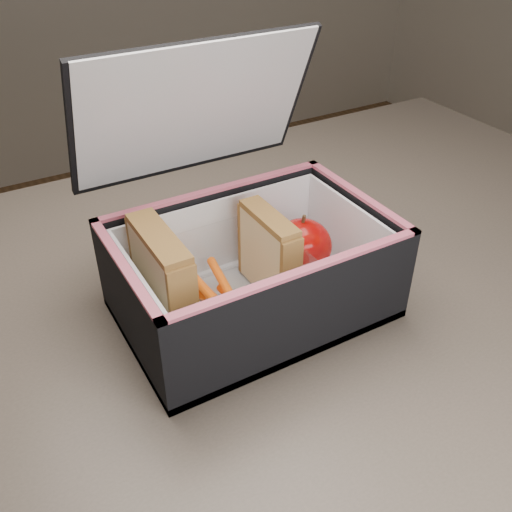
{
  "coord_description": "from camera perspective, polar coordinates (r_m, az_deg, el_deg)",
  "views": [
    {
      "loc": [
        -0.32,
        -0.47,
        1.17
      ],
      "look_at": [
        -0.06,
        -0.02,
        0.81
      ],
      "focal_mm": 40.0,
      "sensor_mm": 36.0,
      "label": 1
    }
  ],
  "objects": [
    {
      "name": "carrot_sticks",
      "position": [
        0.62,
        -4.25,
        -3.76
      ],
      "size": [
        0.04,
        0.13,
        0.03
      ],
      "color": "#F25501",
      "rests_on": "plastic_tub"
    },
    {
      "name": "sandwich_right",
      "position": [
        0.63,
        1.26,
        0.25
      ],
      "size": [
        0.02,
        0.09,
        0.1
      ],
      "color": "beige",
      "rests_on": "plastic_tub"
    },
    {
      "name": "plastic_tub",
      "position": [
        0.61,
        -3.72,
        -2.69
      ],
      "size": [
        0.17,
        0.12,
        0.07
      ],
      "primitive_type": null,
      "color": "white",
      "rests_on": "lunch_bag"
    },
    {
      "name": "lunch_bag",
      "position": [
        0.62,
        -0.55,
        -0.69
      ],
      "size": [
        0.29,
        0.27,
        0.28
      ],
      "color": "black",
      "rests_on": "kitchen_table"
    },
    {
      "name": "red_apple",
      "position": [
        0.66,
        4.64,
        1.01
      ],
      "size": [
        0.07,
        0.07,
        0.07
      ],
      "rotation": [
        0.0,
        0.0,
        0.04
      ],
      "color": "#870008",
      "rests_on": "paper_napkin"
    },
    {
      "name": "paper_napkin",
      "position": [
        0.69,
        4.92,
        -1.43
      ],
      "size": [
        0.08,
        0.09,
        0.01
      ],
      "primitive_type": "cube",
      "rotation": [
        0.0,
        0.0,
        0.19
      ],
      "color": "white",
      "rests_on": "lunch_bag"
    },
    {
      "name": "kitchen_table",
      "position": [
        0.76,
        3.03,
        -7.39
      ],
      "size": [
        1.2,
        0.8,
        0.75
      ],
      "color": "brown",
      "rests_on": "ground"
    },
    {
      "name": "sandwich_left",
      "position": [
        0.58,
        -9.27,
        -2.6
      ],
      "size": [
        0.03,
        0.1,
        0.11
      ],
      "color": "beige",
      "rests_on": "plastic_tub"
    }
  ]
}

